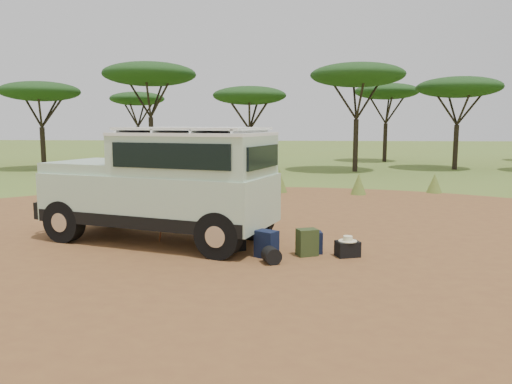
# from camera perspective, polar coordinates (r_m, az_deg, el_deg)

# --- Properties ---
(ground) EXTENTS (140.00, 140.00, 0.00)m
(ground) POSITION_cam_1_polar(r_m,az_deg,el_deg) (10.89, 1.38, -6.34)
(ground) COLOR olive
(ground) RESTS_ON ground
(dirt_clearing) EXTENTS (23.00, 23.00, 0.01)m
(dirt_clearing) POSITION_cam_1_polar(r_m,az_deg,el_deg) (10.89, 1.38, -6.32)
(dirt_clearing) COLOR brown
(dirt_clearing) RESTS_ON ground
(grass_fringe) EXTENTS (36.60, 1.60, 0.90)m
(grass_fringe) POSITION_cam_1_polar(r_m,az_deg,el_deg) (19.35, 3.03, 1.08)
(grass_fringe) COLOR olive
(grass_fringe) RESTS_ON ground
(acacia_treeline) EXTENTS (46.70, 13.20, 6.26)m
(acacia_treeline) POSITION_cam_1_polar(r_m,az_deg,el_deg) (30.44, 4.81, 11.93)
(acacia_treeline) COLOR black
(acacia_treeline) RESTS_ON ground
(safari_vehicle) EXTENTS (5.65, 3.56, 2.59)m
(safari_vehicle) POSITION_cam_1_polar(r_m,az_deg,el_deg) (11.40, -10.28, 0.56)
(safari_vehicle) COLOR #B0CDAF
(safari_vehicle) RESTS_ON ground
(walking_staff) EXTENTS (0.25, 0.18, 1.33)m
(walking_staff) POSITION_cam_1_polar(r_m,az_deg,el_deg) (11.36, -10.63, -2.45)
(walking_staff) COLOR brown
(walking_staff) RESTS_ON ground
(backpack_black) EXTENTS (0.51, 0.47, 0.57)m
(backpack_black) POSITION_cam_1_polar(r_m,az_deg,el_deg) (10.57, -2.49, -5.19)
(backpack_black) COLOR black
(backpack_black) RESTS_ON ground
(backpack_navy) EXTENTS (0.52, 0.48, 0.55)m
(backpack_navy) POSITION_cam_1_polar(r_m,az_deg,el_deg) (10.00, 1.21, -5.99)
(backpack_navy) COLOR #121838
(backpack_navy) RESTS_ON ground
(backpack_olive) EXTENTS (0.48, 0.42, 0.55)m
(backpack_olive) POSITION_cam_1_polar(r_m,az_deg,el_deg) (10.19, 5.87, -5.75)
(backpack_olive) COLOR #32411E
(backpack_olive) RESTS_ON ground
(duffel_navy) EXTENTS (0.44, 0.35, 0.45)m
(duffel_navy) POSITION_cam_1_polar(r_m,az_deg,el_deg) (10.41, 6.41, -5.76)
(duffel_navy) COLOR #121838
(duffel_navy) RESTS_ON ground
(hard_case) EXTENTS (0.53, 0.44, 0.32)m
(hard_case) POSITION_cam_1_polar(r_m,az_deg,el_deg) (10.26, 10.42, -6.42)
(hard_case) COLOR black
(hard_case) RESTS_ON ground
(stuff_sack) EXTENTS (0.42, 0.42, 0.32)m
(stuff_sack) POSITION_cam_1_polar(r_m,az_deg,el_deg) (9.61, 1.78, -7.27)
(stuff_sack) COLOR black
(stuff_sack) RESTS_ON ground
(safari_hat) EXTENTS (0.37, 0.37, 0.11)m
(safari_hat) POSITION_cam_1_polar(r_m,az_deg,el_deg) (10.22, 10.45, -5.34)
(safari_hat) COLOR beige
(safari_hat) RESTS_ON hard_case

